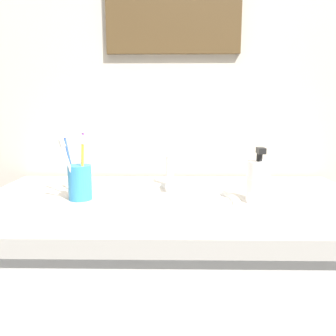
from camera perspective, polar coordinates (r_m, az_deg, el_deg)
tiled_wall_back at (r=1.31m, az=0.72°, el=12.71°), size 2.32×0.04×2.40m
vanity_counter at (r=1.18m, az=0.58°, el=-26.13°), size 1.12×0.63×0.88m
sink_basin at (r=0.96m, az=-0.03°, el=-7.75°), size 0.40×0.40×0.11m
faucet at (r=1.11m, az=0.12°, el=-0.64°), size 0.02×0.16×0.11m
toothbrush_cup at (r=0.99m, az=-14.70°, el=-2.35°), size 0.07×0.07×0.10m
toothbrush_white at (r=0.96m, az=-16.44°, el=0.48°), size 0.04×0.05×0.17m
toothbrush_purple at (r=1.01m, az=-14.32°, el=1.96°), size 0.02×0.04×0.21m
toothbrush_yellow at (r=0.96m, az=-14.31°, el=0.80°), size 0.02×0.02×0.18m
toothbrush_blue at (r=1.02m, az=-16.39°, el=1.49°), size 0.05×0.03×0.19m
soap_dispenser at (r=0.96m, az=14.65°, el=-2.23°), size 0.07×0.07×0.15m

